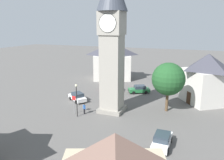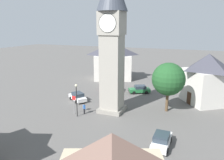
{
  "view_description": "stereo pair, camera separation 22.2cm",
  "coord_description": "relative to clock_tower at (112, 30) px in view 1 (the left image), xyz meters",
  "views": [
    {
      "loc": [
        11.54,
        -29.27,
        12.84
      ],
      "look_at": [
        0.0,
        0.0,
        4.97
      ],
      "focal_mm": 34.45,
      "sensor_mm": 36.0,
      "label": 1
    },
    {
      "loc": [
        11.74,
        -29.18,
        12.84
      ],
      "look_at": [
        0.0,
        0.0,
        4.97
      ],
      "focal_mm": 34.45,
      "sensor_mm": 36.0,
      "label": 2
    }
  ],
  "objects": [
    {
      "name": "ground_plane",
      "position": [
        -0.0,
        -0.0,
        -12.39
      ],
      "size": [
        200.0,
        200.0,
        0.0
      ],
      "primitive_type": "plane",
      "color": "#565451"
    },
    {
      "name": "clock_tower",
      "position": [
        0.0,
        0.0,
        0.0
      ],
      "size": [
        4.46,
        4.46,
        21.2
      ],
      "color": "gray",
      "rests_on": "ground"
    },
    {
      "name": "car_blue_kerb",
      "position": [
        1.6,
        10.61,
        -11.63
      ],
      "size": [
        4.44,
        3.43,
        1.53
      ],
      "color": "#236B38",
      "rests_on": "ground"
    },
    {
      "name": "car_silver_kerb",
      "position": [
        -7.36,
        2.0,
        -11.63
      ],
      "size": [
        4.35,
        3.74,
        1.53
      ],
      "color": "white",
      "rests_on": "ground"
    },
    {
      "name": "car_red_corner",
      "position": [
        8.87,
        -7.53,
        -11.63
      ],
      "size": [
        1.9,
        4.17,
        1.53
      ],
      "color": "white",
      "rests_on": "ground"
    },
    {
      "name": "car_white_side",
      "position": [
        -3.91,
        10.04,
        -11.63
      ],
      "size": [
        4.42,
        2.68,
        1.53
      ],
      "color": "red",
      "rests_on": "ground"
    },
    {
      "name": "pedestrian",
      "position": [
        -3.42,
        -2.68,
        -11.38
      ],
      "size": [
        0.53,
        0.33,
        1.69
      ],
      "color": "black",
      "rests_on": "ground"
    },
    {
      "name": "tree",
      "position": [
        7.92,
        3.08,
        -7.28
      ],
      "size": [
        4.99,
        4.99,
        7.62
      ],
      "color": "brown",
      "rests_on": "ground"
    },
    {
      "name": "building_shop_left",
      "position": [
        13.47,
        9.44,
        -8.05
      ],
      "size": [
        9.17,
        9.25,
        8.49
      ],
      "color": "beige",
      "rests_on": "ground"
    },
    {
      "name": "building_hall_far",
      "position": [
        -7.79,
        19.83,
        -7.81
      ],
      "size": [
        11.19,
        9.83,
        8.98
      ],
      "color": "beige",
      "rests_on": "ground"
    },
    {
      "name": "lamp_post",
      "position": [
        -3.92,
        -3.92,
        -9.11
      ],
      "size": [
        0.36,
        0.36,
        4.89
      ],
      "color": "black",
      "rests_on": "ground"
    },
    {
      "name": "road_sign",
      "position": [
        -4.83,
        -3.21,
        -10.49
      ],
      "size": [
        0.6,
        0.07,
        2.8
      ],
      "color": "gray",
      "rests_on": "ground"
    }
  ]
}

